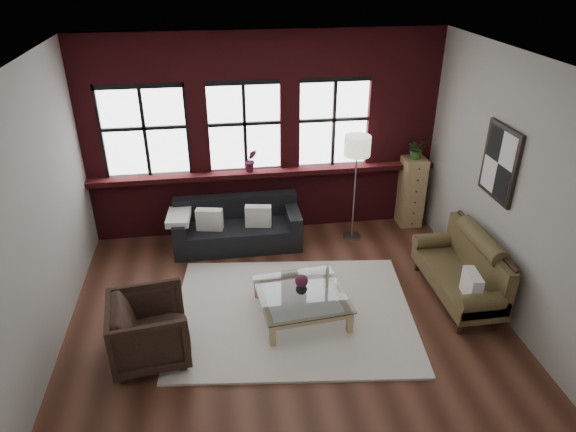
{
  "coord_description": "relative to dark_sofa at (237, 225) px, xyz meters",
  "views": [
    {
      "loc": [
        -0.76,
        -5.18,
        4.24
      ],
      "look_at": [
        0.1,
        0.6,
        1.15
      ],
      "focal_mm": 32.0,
      "sensor_mm": 36.0,
      "label": 1
    }
  ],
  "objects": [
    {
      "name": "floor",
      "position": [
        0.51,
        -1.9,
        -0.35
      ],
      "size": [
        5.5,
        5.5,
        0.0
      ],
      "primitive_type": "plane",
      "color": "#48251A",
      "rests_on": "ground"
    },
    {
      "name": "ceiling",
      "position": [
        0.51,
        -1.9,
        2.85
      ],
      "size": [
        5.5,
        5.5,
        0.0
      ],
      "primitive_type": "plane",
      "rotation": [
        3.14,
        0.0,
        0.0
      ],
      "color": "white",
      "rests_on": "ground"
    },
    {
      "name": "wall_back",
      "position": [
        0.51,
        0.6,
        1.25
      ],
      "size": [
        5.5,
        0.0,
        5.5
      ],
      "primitive_type": "plane",
      "rotation": [
        1.57,
        0.0,
        0.0
      ],
      "color": "#ABA89F",
      "rests_on": "ground"
    },
    {
      "name": "wall_front",
      "position": [
        0.51,
        -4.4,
        1.25
      ],
      "size": [
        5.5,
        0.0,
        5.5
      ],
      "primitive_type": "plane",
      "rotation": [
        -1.57,
        0.0,
        0.0
      ],
      "color": "#ABA89F",
      "rests_on": "ground"
    },
    {
      "name": "wall_left",
      "position": [
        -2.24,
        -1.9,
        1.25
      ],
      "size": [
        0.0,
        5.0,
        5.0
      ],
      "primitive_type": "plane",
      "rotation": [
        1.57,
        0.0,
        1.57
      ],
      "color": "#ABA89F",
      "rests_on": "ground"
    },
    {
      "name": "wall_right",
      "position": [
        3.26,
        -1.9,
        1.25
      ],
      "size": [
        0.0,
        5.0,
        5.0
      ],
      "primitive_type": "plane",
      "rotation": [
        1.57,
        0.0,
        -1.57
      ],
      "color": "#ABA89F",
      "rests_on": "ground"
    },
    {
      "name": "brick_backwall",
      "position": [
        0.51,
        0.54,
        1.25
      ],
      "size": [
        5.5,
        0.12,
        3.2
      ],
      "primitive_type": null,
      "color": "#58141A",
      "rests_on": "floor"
    },
    {
      "name": "sill_ledge",
      "position": [
        0.51,
        0.45,
        0.69
      ],
      "size": [
        5.5,
        0.3,
        0.08
      ],
      "primitive_type": "cube",
      "color": "#58141A",
      "rests_on": "brick_backwall"
    },
    {
      "name": "window_left",
      "position": [
        -1.29,
        0.55,
        1.4
      ],
      "size": [
        1.38,
        0.1,
        1.5
      ],
      "primitive_type": null,
      "color": "black",
      "rests_on": "brick_backwall"
    },
    {
      "name": "window_mid",
      "position": [
        0.21,
        0.55,
        1.4
      ],
      "size": [
        1.38,
        0.1,
        1.5
      ],
      "primitive_type": null,
      "color": "black",
      "rests_on": "brick_backwall"
    },
    {
      "name": "window_right",
      "position": [
        1.61,
        0.55,
        1.4
      ],
      "size": [
        1.38,
        0.1,
        1.5
      ],
      "primitive_type": null,
      "color": "black",
      "rests_on": "brick_backwall"
    },
    {
      "name": "wall_poster",
      "position": [
        3.23,
        -1.6,
        1.5
      ],
      "size": [
        0.05,
        0.74,
        0.94
      ],
      "primitive_type": null,
      "color": "black",
      "rests_on": "wall_right"
    },
    {
      "name": "shag_rug",
      "position": [
        0.6,
        -1.85,
        -0.34
      ],
      "size": [
        3.31,
        2.74,
        0.03
      ],
      "primitive_type": "cube",
      "rotation": [
        0.0,
        0.0,
        -0.12
      ],
      "color": "silver",
      "rests_on": "floor"
    },
    {
      "name": "dark_sofa",
      "position": [
        0.0,
        0.0,
        0.0
      ],
      "size": [
        1.96,
        0.79,
        0.71
      ],
      "primitive_type": null,
      "color": "black",
      "rests_on": "floor"
    },
    {
      "name": "pillow_a",
      "position": [
        -0.42,
        -0.1,
        0.19
      ],
      "size": [
        0.42,
        0.22,
        0.34
      ],
      "primitive_type": "cube",
      "rotation": [
        0.0,
        0.0,
        -0.21
      ],
      "color": "white",
      "rests_on": "dark_sofa"
    },
    {
      "name": "pillow_b",
      "position": [
        0.33,
        -0.1,
        0.19
      ],
      "size": [
        0.42,
        0.2,
        0.34
      ],
      "primitive_type": "cube",
      "rotation": [
        0.0,
        0.0,
        -0.17
      ],
      "color": "white",
      "rests_on": "dark_sofa"
    },
    {
      "name": "vintage_settee",
      "position": [
        2.81,
        -1.81,
        0.09
      ],
      "size": [
        0.74,
        1.67,
        0.89
      ],
      "primitive_type": null,
      "color": "brown",
      "rests_on": "floor"
    },
    {
      "name": "pillow_settee",
      "position": [
        2.73,
        -2.32,
        0.2
      ],
      "size": [
        0.19,
        0.39,
        0.34
      ],
      "primitive_type": "cube",
      "rotation": [
        0.0,
        0.0,
        -0.12
      ],
      "color": "white",
      "rests_on": "vintage_settee"
    },
    {
      "name": "armchair",
      "position": [
        -1.13,
        -2.37,
        0.04
      ],
      "size": [
        0.97,
        0.94,
        0.79
      ],
      "primitive_type": "imported",
      "rotation": [
        0.0,
        0.0,
        1.7
      ],
      "color": "black",
      "rests_on": "floor"
    },
    {
      "name": "coffee_table",
      "position": [
        0.69,
        -1.89,
        -0.18
      ],
      "size": [
        1.18,
        1.18,
        0.37
      ],
      "primitive_type": null,
      "rotation": [
        0.0,
        0.0,
        0.09
      ],
      "color": "tan",
      "rests_on": "shag_rug"
    },
    {
      "name": "vase",
      "position": [
        0.69,
        -1.89,
        0.08
      ],
      "size": [
        0.17,
        0.17,
        0.15
      ],
      "primitive_type": "imported",
      "rotation": [
        0.0,
        0.0,
        -0.2
      ],
      "color": "#B2B2B2",
      "rests_on": "coffee_table"
    },
    {
      "name": "flowers",
      "position": [
        0.69,
        -1.89,
        0.18
      ],
      "size": [
        0.16,
        0.16,
        0.16
      ],
      "primitive_type": "sphere",
      "color": "#5B1F3B",
      "rests_on": "vase"
    },
    {
      "name": "drawer_chest",
      "position": [
        2.93,
        0.29,
        0.24
      ],
      "size": [
        0.37,
        0.37,
        1.19
      ],
      "primitive_type": "cube",
      "color": "tan",
      "rests_on": "floor"
    },
    {
      "name": "potted_plant_top",
      "position": [
        2.93,
        0.29,
        1.0
      ],
      "size": [
        0.34,
        0.31,
        0.34
      ],
      "primitive_type": "imported",
      "rotation": [
        0.0,
        0.0,
        0.16
      ],
      "color": "#2D5923",
      "rests_on": "drawer_chest"
    },
    {
      "name": "floor_lamp",
      "position": [
        1.86,
        -0.02,
        0.58
      ],
      "size": [
        0.4,
        0.4,
        1.88
      ],
      "primitive_type": null,
      "color": "#A5A5A8",
      "rests_on": "floor"
    },
    {
      "name": "sill_plant",
      "position": [
        0.28,
        0.42,
        0.91
      ],
      "size": [
        0.22,
        0.19,
        0.37
      ],
      "primitive_type": "imported",
      "rotation": [
        0.0,
        0.0,
        0.13
      ],
      "color": "#5B1F3B",
      "rests_on": "sill_ledge"
    }
  ]
}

